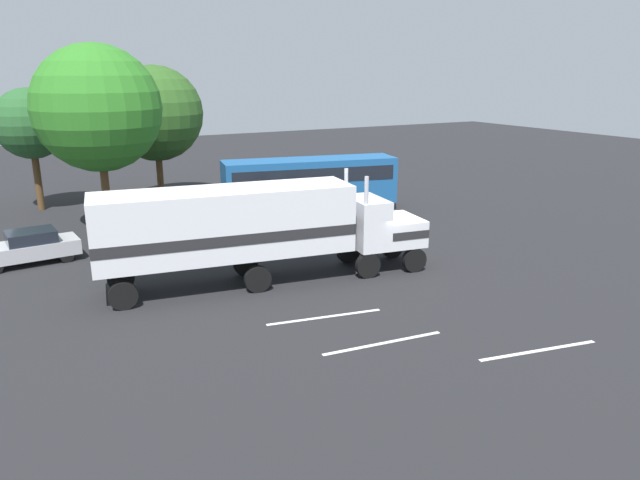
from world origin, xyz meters
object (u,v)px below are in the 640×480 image
Objects in this scene: semi_truck at (252,226)px; parked_car at (29,247)px; tree_center at (155,114)px; tree_right at (30,124)px; tree_left at (97,108)px; person_bystander at (315,236)px; parked_bus at (310,180)px.

semi_truck reaches higher than parked_car.
tree_right is (-7.53, 1.30, -0.47)m from tree_center.
tree_left is 1.12× the size of tree_center.
tree_center is (8.80, 10.64, 5.18)m from parked_car.
tree_center is (-3.73, 15.61, 5.10)m from person_bystander.
person_bystander is 0.14× the size of parked_bus.
tree_left is at bearing 46.04° from parked_car.
tree_left is at bearing -126.09° from tree_center.
parked_bus is at bearing 52.07° from semi_truck.
parked_bus is at bearing -6.45° from tree_left.
semi_truck is at bearing -71.66° from tree_left.
tree_left reaches higher than tree_right.
tree_left is 1.31× the size of tree_right.
tree_right is (-11.26, 16.92, 4.63)m from person_bystander.
tree_right is at bearing 83.91° from parked_car.
parked_bus reaches higher than person_bystander.
semi_truck is at bearing -42.14° from parked_car.
semi_truck is 11.27m from parked_car.
parked_car is 12.90m from tree_right.
semi_truck is at bearing -127.93° from parked_bus.
tree_center is at bearing 135.48° from parked_bus.
tree_left is (-8.24, 9.44, 5.89)m from person_bystander.
semi_truck is 18.44m from tree_center.
person_bystander is at bearing -76.55° from tree_center.
tree_center is at bearing 103.45° from person_bystander.
parked_bus is 1.23× the size of tree_center.
person_bystander is (4.28, 2.49, -1.63)m from semi_truck.
parked_bus is 17.94m from tree_right.
parked_bus is at bearing -44.52° from tree_center.
tree_right reaches higher than person_bystander.
semi_truck is at bearing -149.78° from person_bystander.
tree_center reaches higher than tree_right.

